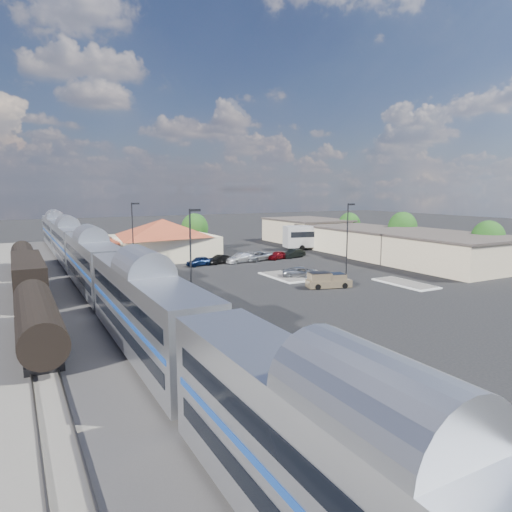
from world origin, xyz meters
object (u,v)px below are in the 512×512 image
station_depot (163,239)px  coach_bus (320,235)px  suv (303,272)px  pickup_truck (329,281)px

station_depot → coach_bus: size_ratio=1.34×
suv → coach_bus: (18.18, 21.31, 1.78)m
station_depot → pickup_truck: (9.75, -29.31, -2.34)m
station_depot → suv: 25.62m
coach_bus → pickup_truck: bearing=158.0°
pickup_truck → suv: 6.04m
pickup_truck → coach_bus: (18.81, 27.32, 1.67)m
pickup_truck → coach_bus: 33.21m
suv → coach_bus: coach_bus is taller
pickup_truck → suv: bearing=9.8°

